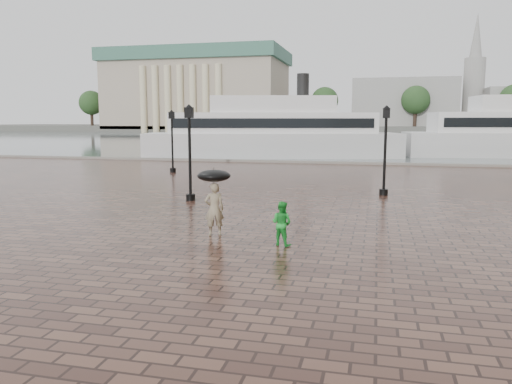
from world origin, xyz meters
TOP-DOWN VIEW (x-y plane):
  - ground at (0.00, 0.00)m, footprint 300.00×300.00m
  - harbour_water at (0.00, 92.00)m, footprint 240.00×240.00m
  - quay_edge at (0.00, 32.00)m, footprint 80.00×0.60m
  - far_shore at (0.00, 160.00)m, footprint 300.00×60.00m
  - museum at (-55.00, 144.61)m, footprint 57.00×32.50m
  - far_trees at (0.00, 138.00)m, footprint 188.00×8.00m
  - street_lamps at (-5.00, 15.33)m, footprint 15.44×12.44m
  - adult_pedestrian at (-2.58, 3.30)m, footprint 0.76×0.65m
  - child_pedestrian at (-0.16, 2.53)m, footprint 0.80×0.71m
  - ferry_near at (-7.92, 38.42)m, footprint 26.56×12.42m
  - umbrella at (-2.58, 3.30)m, footprint 1.10×1.10m

SIDE VIEW (x-z plane):
  - ground at x=0.00m, z-range 0.00..0.00m
  - harbour_water at x=0.00m, z-range 0.00..0.00m
  - quay_edge at x=0.00m, z-range -0.15..0.15m
  - child_pedestrian at x=-0.16m, z-range 0.00..1.36m
  - adult_pedestrian at x=-2.58m, z-range 0.00..1.77m
  - far_shore at x=0.00m, z-range 0.00..2.00m
  - umbrella at x=-2.58m, z-range 1.42..2.58m
  - street_lamps at x=-5.00m, z-range 0.13..4.53m
  - ferry_near at x=-7.92m, z-range -1.69..6.78m
  - far_trees at x=0.00m, z-range 2.67..16.17m
  - museum at x=-55.00m, z-range 0.91..26.91m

